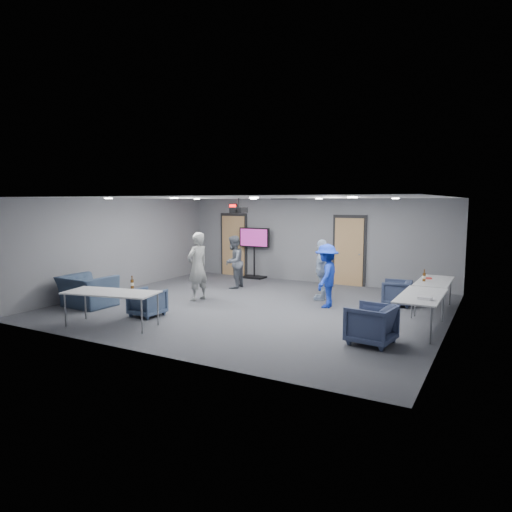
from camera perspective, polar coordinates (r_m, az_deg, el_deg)
The scene contains 28 objects.
floor at distance 11.48m, azimuth -0.27°, elevation -6.31°, with size 9.00×9.00×0.00m, color #37393F.
ceiling at distance 11.18m, azimuth -0.28°, elevation 7.29°, with size 9.00×9.00×0.00m, color silver.
wall_back at distance 14.86m, azimuth 7.21°, elevation 1.92°, with size 9.00×0.02×2.70m, color slate.
wall_front at distance 8.02m, azimuth -14.25°, elevation -2.43°, with size 9.00×0.02×2.70m, color slate.
wall_left at distance 13.98m, azimuth -16.64°, elevation 1.38°, with size 0.02×8.00×2.70m, color slate.
wall_right at distance 9.91m, azimuth 23.16°, elevation -1.03°, with size 0.02×8.00×2.70m, color slate.
door_left at distance 16.18m, azimuth -2.80°, elevation 1.36°, with size 1.06×0.17×2.24m.
door_right at distance 14.45m, azimuth 11.56°, elevation 0.57°, with size 1.06×0.17×2.24m.
exit_sign at distance 16.09m, azimuth -2.87°, elevation 6.26°, with size 0.32×0.08×0.16m.
hvac_diffuser at distance 13.90m, azimuth 3.53°, elevation 7.13°, with size 0.60×0.60×0.03m, color black.
downlights at distance 11.18m, azimuth -0.28°, elevation 7.22°, with size 6.18×3.78×0.02m.
person_a at distance 12.13m, azimuth -7.32°, elevation -1.32°, with size 0.66×0.43×1.80m, color gray.
person_b at distance 13.76m, azimuth -2.83°, elevation -0.75°, with size 0.77×0.60×1.59m, color #555B66.
person_c at distance 12.27m, azimuth 8.24°, elevation -1.69°, with size 0.95×0.39×1.62m, color silver.
person_d at distance 11.39m, azimuth 8.80°, elevation -2.46°, with size 1.02×0.58×1.57m, color #1B37B4.
chair_right_a at distance 12.06m, azimuth 17.18°, elevation -4.42°, with size 0.68×0.70×0.64m, color #313B56.
chair_right_c at distance 8.73m, azimuth 14.19°, elevation -8.28°, with size 0.78×0.81×0.73m, color #3C4768.
chair_front_a at distance 10.77m, azimuth -13.41°, elevation -5.66°, with size 0.67×0.69×0.63m, color #3B4A65.
chair_front_b at distance 12.13m, azimuth -20.31°, elevation -4.14°, with size 1.20×1.05×0.78m, color #34435A.
table_right_a at distance 11.72m, azimuth 21.39°, elevation -3.10°, with size 0.74×1.77×0.73m.
table_right_b at distance 9.87m, azimuth 19.96°, elevation -4.81°, with size 0.81×1.93×0.73m.
table_front_left at distance 10.05m, azimuth -17.64°, elevation -4.51°, with size 2.09×1.22×0.73m.
bottle_front at distance 10.27m, azimuth -15.22°, elevation -3.37°, with size 0.07×0.07×0.28m.
bottle_right at distance 11.51m, azimuth 20.28°, elevation -2.46°, with size 0.08×0.08×0.29m.
snack_box at distance 11.89m, azimuth 20.66°, elevation -2.61°, with size 0.18×0.12×0.04m, color #C93932.
wrapper at distance 9.40m, azimuth 20.37°, elevation -4.97°, with size 0.25×0.17×0.06m, color silver.
tv_stand at distance 15.54m, azimuth -0.22°, elevation 0.80°, with size 1.12×0.54×1.72m.
projector at distance 11.29m, azimuth -2.19°, elevation 5.78°, with size 0.37×0.35×0.36m.
Camera 1 is at (5.41, -9.78, 2.61)m, focal length 32.00 mm.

